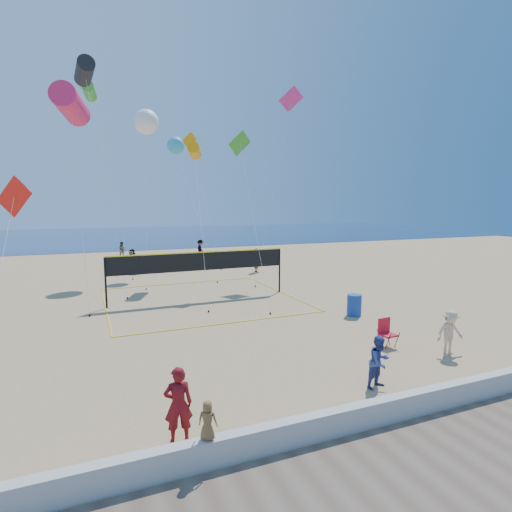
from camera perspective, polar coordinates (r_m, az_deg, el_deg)
name	(u,v)px	position (r m, az deg, el deg)	size (l,w,h in m)	color
ground	(249,387)	(12.17, -1.04, -18.21)	(120.00, 120.00, 0.00)	tan
ocean	(118,236)	(72.53, -19.14, 2.78)	(140.00, 50.00, 0.03)	navy
seawall	(298,431)	(9.62, 6.05, -23.64)	(32.00, 0.30, 0.60)	#B2B2AD
boardwalk	(353,506)	(8.40, 13.62, -31.41)	(32.00, 3.60, 0.03)	brown
woman	(178,404)	(9.55, -11.04, -20.10)	(0.63, 0.42, 1.73)	maroon
toddler	(208,420)	(8.61, -6.93, -22.27)	(0.39, 0.26, 0.80)	brown
bystander_a	(379,362)	(12.37, 17.23, -14.24)	(0.75, 0.58, 1.53)	navy
bystander_b	(450,332)	(15.85, 25.96, -9.76)	(1.02, 0.59, 1.58)	#D2B18C
far_person_1	(132,260)	(32.87, -17.27, -0.61)	(1.67, 0.53, 1.80)	gray
far_person_2	(257,260)	(31.04, 0.07, -0.64)	(0.69, 0.45, 1.89)	gray
far_person_3	(122,250)	(41.61, -18.56, 0.81)	(0.78, 0.61, 1.61)	gray
far_person_4	(201,249)	(39.14, -7.93, 0.94)	(1.22, 0.70, 1.88)	gray
camp_chair	(386,331)	(15.85, 18.11, -10.11)	(0.61, 0.74, 1.17)	red
trash_barrel	(354,305)	(19.68, 13.85, -6.82)	(0.68, 0.68, 1.02)	navy
volleyball_net	(200,267)	(22.26, -8.02, -1.50)	(10.18, 10.03, 2.68)	black
kite_0	(71,105)	(23.33, -24.95, 18.98)	(1.87, 4.48, 11.05)	#D41F55
kite_1	(84,71)	(26.52, -23.31, 23.06)	(2.26, 3.63, 13.32)	black
kite_2	(194,151)	(28.54, -8.80, 14.63)	(2.36, 10.06, 9.46)	orange
kite_3	(13,202)	(19.87, -31.38, 6.57)	(1.54, 6.64, 6.49)	red
kite_4	(241,151)	(25.85, -2.14, 14.76)	(2.06, 7.68, 9.97)	green
kite_5	(289,108)	(31.14, 4.80, 20.37)	(5.46, 4.23, 13.92)	#E42E77
kite_6	(146,122)	(31.48, -15.41, 17.96)	(2.03, 6.56, 12.09)	white
kite_7	(176,146)	(32.75, -11.40, 15.22)	(2.10, 7.01, 10.49)	#30A3D3
kite_8	(89,91)	(32.85, -22.70, 20.88)	(2.78, 3.99, 13.81)	green
kite_9	(192,150)	(36.99, -9.17, 14.76)	(1.89, 5.67, 11.69)	orange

